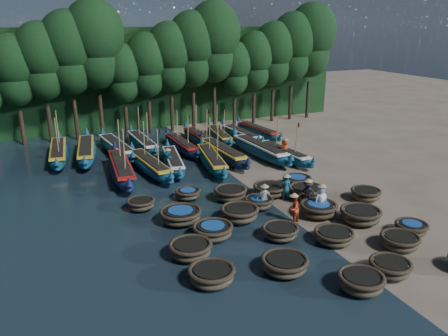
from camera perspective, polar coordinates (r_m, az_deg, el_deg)
name	(u,v)px	position (r m, az deg, el deg)	size (l,w,h in m)	color
ground	(267,201)	(27.09, 5.60, -4.29)	(120.00, 120.00, 0.00)	gray
foliage_wall	(160,77)	(47.21, -8.35, 11.69)	(40.00, 3.00, 10.00)	black
coracle_2	(361,282)	(19.16, 17.45, -13.97)	(2.16, 2.16, 0.76)	brown
coracle_3	(390,267)	(20.60, 20.87, -12.03)	(1.93, 1.93, 0.71)	brown
coracle_5	(212,275)	(18.79, -1.63, -13.76)	(2.43, 2.43, 0.74)	brown
coracle_6	(285,264)	(19.69, 7.92, -12.32)	(2.11, 2.11, 0.74)	brown
coracle_7	(334,236)	(22.56, 14.15, -8.61)	(2.40, 2.40, 0.67)	brown
coracle_8	(400,241)	(23.01, 21.98, -8.83)	(2.10, 2.10, 0.71)	brown
coracle_9	(411,228)	(24.68, 23.26, -7.19)	(1.95, 1.95, 0.66)	brown
coracle_10	(191,249)	(20.67, -4.39, -10.53)	(2.08, 2.08, 0.77)	brown
coracle_11	(213,231)	(22.32, -1.47, -8.17)	(2.16, 2.16, 0.75)	brown
coracle_12	(280,232)	(22.50, 7.37, -8.24)	(2.31, 2.31, 0.67)	brown
coracle_13	(318,209)	(25.24, 12.22, -5.24)	(2.15, 2.15, 0.81)	brown
coracle_14	(361,215)	(25.05, 17.40, -5.88)	(2.58, 2.58, 0.83)	brown
coracle_15	(181,215)	(24.08, -5.69, -6.15)	(2.53, 2.53, 0.77)	brown
coracle_16	(240,213)	(24.13, 2.06, -5.91)	(2.15, 2.15, 0.84)	brown
coracle_17	(259,202)	(25.81, 4.57, -4.48)	(1.74, 1.74, 0.68)	brown
coracle_18	(306,192)	(27.52, 10.66, -3.07)	(2.25, 2.25, 0.84)	brown
coracle_19	(366,194)	(28.30, 18.02, -3.23)	(1.91, 1.91, 0.72)	brown
coracle_20	(141,204)	(26.01, -10.79, -4.62)	(1.66, 1.66, 0.66)	brown
coracle_21	(188,194)	(27.15, -4.75, -3.36)	(1.92, 1.92, 0.64)	brown
coracle_22	(231,193)	(26.87, 0.86, -3.32)	(2.43, 2.43, 0.80)	brown
coracle_23	(270,190)	(27.64, 5.99, -2.84)	(2.58, 2.58, 0.77)	brown
coracle_24	(297,181)	(29.56, 9.51, -1.65)	(2.03, 2.03, 0.68)	brown
long_boat_2	(121,169)	(31.59, -13.25, -0.13)	(2.30, 9.18, 3.91)	#0F1738
long_boat_3	(150,165)	(32.17, -9.68, 0.35)	(2.35, 8.42, 3.60)	navy
long_boat_4	(173,161)	(33.04, -6.66, 0.89)	(2.62, 7.65, 1.37)	navy
long_boat_5	(212,160)	(32.97, -1.61, 1.06)	(2.84, 8.31, 3.58)	#0F4A5A
long_boat_6	(223,153)	(34.73, -0.17, 2.01)	(1.93, 8.78, 1.55)	#0F1738
long_boat_7	(260,150)	(35.62, 4.71, 2.42)	(2.13, 9.17, 1.62)	navy
long_boat_8	(283,154)	(35.04, 7.77, 1.87)	(2.02, 7.67, 3.27)	navy
long_boat_9	(58,153)	(37.04, -20.81, 1.85)	(2.24, 8.85, 3.77)	#0F4A5A
long_boat_10	(86,151)	(36.83, -17.54, 2.14)	(2.77, 9.07, 1.61)	navy
long_boat_11	(117,148)	(37.18, -13.85, 2.58)	(2.52, 8.75, 1.55)	#0F4A5A
long_boat_12	(142,143)	(38.45, -10.62, 3.27)	(1.74, 8.21, 3.49)	#0F4A5A
long_boat_13	(181,145)	(37.32, -5.61, 3.00)	(1.66, 7.84, 3.33)	#0F1738
long_boat_14	(200,139)	(39.25, -3.17, 3.86)	(1.48, 8.09, 3.44)	#0F4A5A
long_boat_15	(219,135)	(40.50, -0.64, 4.29)	(2.19, 7.40, 3.17)	navy
long_boat_16	(241,135)	(40.71, 2.28, 4.38)	(1.89, 7.75, 1.37)	#0F4A5A
long_boat_17	(258,131)	(42.14, 4.48, 4.82)	(2.09, 7.69, 1.36)	#0F4A5A
fisherman_0	(321,199)	(25.38, 12.56, -3.97)	(0.91, 0.63, 1.97)	silver
fisherman_1	(286,186)	(26.97, 8.13, -2.37)	(0.71, 0.67, 1.84)	#1A5F6E
fisherman_2	(293,208)	(24.05, 9.05, -5.18)	(1.02, 0.96, 1.86)	#B73A18
fisherman_3	(308,193)	(26.33, 10.88, -3.18)	(1.18, 1.21, 1.86)	black
fisherman_4	(264,197)	(25.47, 5.28, -3.74)	(0.95, 0.52, 1.74)	silver
fisherman_5	(168,159)	(32.48, -7.32, 1.15)	(1.02, 1.56, 1.81)	#1A5F6E
fisherman_6	(285,149)	(34.71, 7.93, 2.43)	(0.95, 0.69, 1.99)	#B73A18
tree_1	(13,69)	(41.94, -25.80, 11.52)	(4.09, 4.09, 9.65)	black
tree_2	(41,60)	(41.87, -22.73, 12.84)	(4.51, 4.51, 10.63)	black
tree_3	(69,52)	(41.94, -19.64, 14.13)	(4.92, 4.92, 11.60)	black
tree_4	(95,43)	(42.15, -16.52, 15.37)	(5.34, 5.34, 12.58)	black
tree_5	(123,73)	(42.71, -13.07, 12.03)	(3.68, 3.68, 8.68)	black
tree_6	(147,64)	(43.12, -10.06, 13.18)	(4.09, 4.09, 9.65)	black
tree_7	(170,56)	(43.66, -7.10, 14.27)	(4.51, 4.51, 10.63)	black
tree_8	(192,49)	(44.33, -4.18, 15.29)	(4.92, 4.92, 11.60)	black
tree_9	(214,41)	(45.11, -1.33, 16.25)	(5.34, 5.34, 12.58)	black
tree_10	(235,68)	(46.21, 1.40, 12.94)	(3.68, 3.68, 8.68)	black
tree_11	(255,60)	(47.16, 4.03, 13.84)	(4.09, 4.09, 9.65)	black
tree_12	(274,53)	(48.21, 6.56, 14.68)	(4.51, 4.51, 10.63)	black
tree_13	(293,46)	(49.35, 8.99, 15.45)	(4.92, 4.92, 11.60)	black
tree_14	(311,39)	(50.58, 11.33, 16.16)	(5.34, 5.34, 12.58)	black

